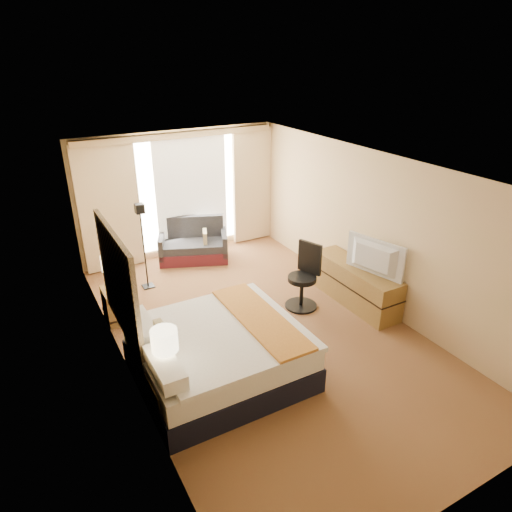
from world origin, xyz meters
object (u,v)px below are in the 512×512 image
floor_lamp (142,230)px  lamp_left (164,341)px  loveseat (194,246)px  lamp_right (111,264)px  bed (219,353)px  nightstand_left (171,398)px  media_dresser (355,284)px  desk_chair (304,279)px  television (371,258)px  nightstand_right (119,304)px

floor_lamp → lamp_left: bearing=-102.2°
loveseat → lamp_right: size_ratio=2.57×
bed → nightstand_left: bearing=-153.7°
media_dresser → desk_chair: bearing=157.4°
lamp_right → television: television is taller
lamp_right → floor_lamp: bearing=49.1°
nightstand_right → television: 4.14m
media_dresser → bed: size_ratio=0.86×
bed → floor_lamp: bearing=91.7°
media_dresser → desk_chair: 0.92m
loveseat → desk_chair: size_ratio=1.38×
television → desk_chair: bearing=33.5°
lamp_right → desk_chair: bearing=-20.3°
nightstand_right → bed: size_ratio=0.26×
nightstand_left → loveseat: 4.52m
bed → floor_lamp: size_ratio=1.30×
nightstand_right → lamp_left: (0.01, -2.44, 0.78)m
nightstand_left → desk_chair: (2.86, 1.40, 0.23)m
bed → loveseat: bed is taller
bed → loveseat: size_ratio=1.35×
lamp_left → nightstand_right: bearing=90.2°
nightstand_left → lamp_left: 0.78m
lamp_right → loveseat: bearing=39.1°
media_dresser → nightstand_right: bearing=158.6°
nightstand_left → loveseat: (1.94, 4.09, 0.01)m
media_dresser → loveseat: 3.51m
loveseat → television: bearing=-41.1°
lamp_left → loveseat: bearing=64.3°
lamp_right → media_dresser: bearing=-20.8°
nightstand_right → bed: bearing=-68.9°
nightstand_right → lamp_right: size_ratio=0.90×
media_dresser → desk_chair: desk_chair is taller
nightstand_left → desk_chair: desk_chair is taller
nightstand_right → desk_chair: 3.08m
nightstand_left → lamp_right: size_ratio=0.90×
floor_lamp → television: 3.96m
lamp_left → lamp_right: lamp_left is taller
bed → television: (2.84, 0.29, 0.63)m
lamp_left → television: television is taller
nightstand_right → desk_chair: size_ratio=0.49×
media_dresser → television: bearing=-97.9°
lamp_right → bed: bearing=-67.7°
bed → lamp_right: (-0.85, 2.07, 0.65)m
bed → lamp_right: bearing=112.3°
desk_chair → lamp_right: bearing=139.2°
lamp_left → lamp_right: 2.41m
loveseat → bed: bearing=-84.9°
media_dresser → bed: (-2.89, -0.65, 0.02)m
lamp_right → lamp_left: bearing=-88.9°
nightstand_left → loveseat: loveseat is taller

